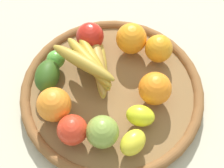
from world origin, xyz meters
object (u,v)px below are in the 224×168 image
(apple_1, at_px, (90,36))
(lemon_0, at_px, (133,142))
(orange_1, at_px, (159,49))
(lime_0, at_px, (56,59))
(banana_bunch, at_px, (93,64))
(apple_0, at_px, (102,132))
(orange_3, at_px, (131,39))
(lemon_1, at_px, (140,116))
(avocado, at_px, (47,76))
(orange_2, at_px, (155,89))
(apple_2, at_px, (72,130))
(orange_0, at_px, (54,105))

(apple_1, bearing_deg, lemon_0, -23.09)
(orange_1, relative_size, lime_0, 1.54)
(banana_bunch, xyz_separation_m, apple_0, (0.14, -0.10, -0.01))
(lime_0, height_order, apple_1, apple_1)
(orange_3, xyz_separation_m, lemon_0, (0.19, -0.18, -0.01))
(orange_1, xyz_separation_m, lime_0, (-0.15, -0.20, -0.01))
(lemon_1, height_order, banana_bunch, banana_bunch)
(banana_bunch, bearing_deg, apple_0, -34.52)
(lime_0, bearing_deg, avocado, -58.59)
(banana_bunch, xyz_separation_m, orange_2, (0.14, 0.06, -0.00))
(lemon_1, xyz_separation_m, apple_0, (-0.02, -0.09, 0.01))
(banana_bunch, relative_size, apple_2, 2.63)
(orange_1, relative_size, apple_2, 1.03)
(orange_2, height_order, lime_0, orange_2)
(lime_0, height_order, apple_2, apple_2)
(banana_bunch, distance_m, orange_0, 0.13)
(orange_2, xyz_separation_m, apple_1, (-0.22, -0.01, -0.00))
(orange_1, bearing_deg, lemon_0, -59.11)
(orange_0, height_order, lime_0, orange_0)
(lemon_1, height_order, apple_1, apple_1)
(lemon_1, xyz_separation_m, avocado, (-0.22, -0.09, 0.00))
(orange_3, relative_size, lemon_0, 1.20)
(apple_0, distance_m, apple_2, 0.06)
(apple_2, bearing_deg, banana_bunch, 123.72)
(orange_1, xyz_separation_m, apple_2, (0.02, -0.29, -0.00))
(lemon_1, xyz_separation_m, orange_0, (-0.14, -0.13, 0.01))
(lime_0, bearing_deg, lemon_1, 9.82)
(apple_0, bearing_deg, lemon_1, 74.88)
(banana_bunch, xyz_separation_m, apple_2, (0.09, -0.14, -0.01))
(orange_1, bearing_deg, avocado, -117.01)
(orange_1, relative_size, orange_0, 0.89)
(lemon_0, bearing_deg, orange_2, 113.94)
(banana_bunch, height_order, orange_1, banana_bunch)
(lime_0, xyz_separation_m, apple_1, (0.01, 0.10, 0.01))
(avocado, relative_size, apple_1, 1.20)
(lemon_1, bearing_deg, orange_1, 120.95)
(orange_2, relative_size, orange_3, 0.99)
(apple_1, bearing_deg, avocado, -83.38)
(banana_bunch, xyz_separation_m, orange_3, (0.00, 0.12, -0.00))
(orange_1, bearing_deg, apple_1, -145.35)
(banana_bunch, height_order, lime_0, banana_bunch)
(lemon_1, xyz_separation_m, lemon_0, (0.03, -0.06, 0.00))
(lemon_0, height_order, lime_0, lemon_0)
(lemon_1, distance_m, orange_2, 0.07)
(lemon_1, relative_size, banana_bunch, 0.37)
(banana_bunch, xyz_separation_m, lemon_0, (0.20, -0.06, -0.02))
(orange_3, bearing_deg, orange_2, -23.87)
(banana_bunch, distance_m, lemon_0, 0.21)
(lemon_0, height_order, orange_0, orange_0)
(orange_3, bearing_deg, orange_1, 24.42)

